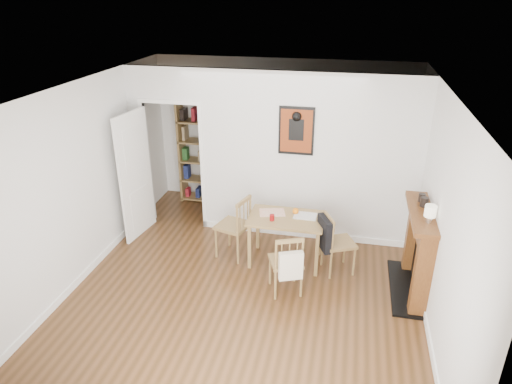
% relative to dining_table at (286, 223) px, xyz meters
% --- Properties ---
extents(ground, '(5.20, 5.20, 0.00)m').
position_rel_dining_table_xyz_m(ground, '(-0.40, -0.58, -0.63)').
color(ground, brown).
rests_on(ground, ground).
extents(room_shell, '(5.20, 5.20, 5.20)m').
position_rel_dining_table_xyz_m(room_shell, '(-0.30, 0.76, 0.67)').
color(room_shell, white).
rests_on(room_shell, ground).
extents(dining_table, '(1.05, 0.67, 0.72)m').
position_rel_dining_table_xyz_m(dining_table, '(0.00, 0.00, 0.00)').
color(dining_table, olive).
rests_on(dining_table, ground).
extents(chair_left, '(0.59, 0.59, 0.96)m').
position_rel_dining_table_xyz_m(chair_left, '(-0.78, 0.02, -0.15)').
color(chair_left, olive).
rests_on(chair_left, ground).
extents(chair_right, '(0.62, 0.58, 0.88)m').
position_rel_dining_table_xyz_m(chair_right, '(0.73, -0.09, -0.18)').
color(chair_right, olive).
rests_on(chair_right, ground).
extents(chair_front, '(0.57, 0.60, 0.87)m').
position_rel_dining_table_xyz_m(chair_front, '(0.11, -0.71, -0.19)').
color(chair_front, olive).
rests_on(chair_front, ground).
extents(bookshelf, '(0.81, 0.33, 1.94)m').
position_rel_dining_table_xyz_m(bookshelf, '(-1.82, 1.78, 0.32)').
color(bookshelf, olive).
rests_on(bookshelf, ground).
extents(fireplace, '(0.45, 1.25, 1.16)m').
position_rel_dining_table_xyz_m(fireplace, '(1.76, -0.33, -0.02)').
color(fireplace, brown).
rests_on(fireplace, ground).
extents(red_glass, '(0.07, 0.07, 0.09)m').
position_rel_dining_table_xyz_m(red_glass, '(-0.18, -0.13, 0.13)').
color(red_glass, maroon).
rests_on(red_glass, dining_table).
extents(orange_fruit, '(0.09, 0.09, 0.09)m').
position_rel_dining_table_xyz_m(orange_fruit, '(0.11, 0.13, 0.13)').
color(orange_fruit, orange).
rests_on(orange_fruit, dining_table).
extents(placemat, '(0.41, 0.35, 0.00)m').
position_rel_dining_table_xyz_m(placemat, '(-0.22, 0.10, 0.09)').
color(placemat, beige).
rests_on(placemat, dining_table).
extents(notebook, '(0.32, 0.24, 0.02)m').
position_rel_dining_table_xyz_m(notebook, '(0.25, 0.08, 0.09)').
color(notebook, silver).
rests_on(notebook, dining_table).
extents(mantel_lamp, '(0.14, 0.14, 0.22)m').
position_rel_dining_table_xyz_m(mantel_lamp, '(1.76, -0.62, 0.66)').
color(mantel_lamp, silver).
rests_on(mantel_lamp, fireplace).
extents(ceramic_jar_a, '(0.10, 0.10, 0.12)m').
position_rel_dining_table_xyz_m(ceramic_jar_a, '(1.75, -0.19, 0.59)').
color(ceramic_jar_a, black).
rests_on(ceramic_jar_a, fireplace).
extents(ceramic_jar_b, '(0.09, 0.09, 0.11)m').
position_rel_dining_table_xyz_m(ceramic_jar_b, '(1.74, -0.04, 0.58)').
color(ceramic_jar_b, black).
rests_on(ceramic_jar_b, fireplace).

